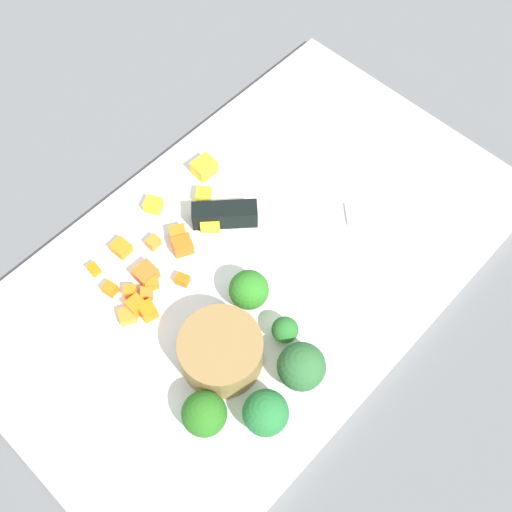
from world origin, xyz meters
The scene contains 27 objects.
ground_plane centered at (0.00, 0.00, 0.00)m, with size 4.00×4.00×0.00m, color slate.
cutting_board centered at (0.00, 0.00, 0.01)m, with size 0.54×0.32×0.01m, color white.
prep_bowl centered at (-0.09, -0.05, 0.03)m, with size 0.07×0.07×0.04m, color olive.
chef_knife centered at (0.06, 0.01, 0.02)m, with size 0.26×0.25×0.02m.
carrot_dice_0 centered at (-0.10, 0.05, 0.02)m, with size 0.01×0.01×0.01m, color orange.
carrot_dice_1 centered at (-0.06, 0.08, 0.02)m, with size 0.01×0.01×0.01m, color orange.
carrot_dice_2 centered at (-0.04, 0.06, 0.02)m, with size 0.02×0.02×0.02m, color orange.
carrot_dice_3 centered at (-0.04, 0.07, 0.02)m, with size 0.02×0.02×0.01m, color orange.
carrot_dice_4 centered at (-0.12, 0.10, 0.02)m, with size 0.01×0.01×0.01m, color orange.
carrot_dice_5 centered at (-0.12, 0.08, 0.02)m, with size 0.01×0.01×0.01m, color orange.
carrot_dice_6 centered at (-0.08, 0.10, 0.02)m, with size 0.02×0.02×0.01m, color orange.
carrot_dice_7 centered at (-0.06, 0.03, 0.02)m, with size 0.01×0.01×0.01m, color orange.
carrot_dice_8 centered at (-0.11, 0.04, 0.02)m, with size 0.02×0.01×0.02m, color orange.
carrot_dice_9 centered at (-0.08, 0.06, 0.02)m, with size 0.02×0.02×0.01m, color orange.
carrot_dice_10 centered at (-0.11, 0.03, 0.02)m, with size 0.01×0.01×0.02m, color orange.
carrot_dice_11 centered at (-0.13, 0.04, 0.02)m, with size 0.01×0.01×0.01m, color orange.
carrot_dice_12 centered at (-0.11, 0.06, 0.02)m, with size 0.01×0.01×0.01m, color orange.
carrot_dice_13 centered at (-0.09, 0.05, 0.02)m, with size 0.01×0.01×0.01m, color orange.
pepper_dice_0 centered at (-0.03, 0.12, 0.02)m, with size 0.02×0.01×0.01m, color yellow.
pepper_dice_1 centered at (0.04, 0.11, 0.02)m, with size 0.02×0.02×0.02m, color yellow.
pepper_dice_2 centered at (0.02, 0.09, 0.02)m, with size 0.01×0.02×0.01m, color yellow.
pepper_dice_3 centered at (0.00, 0.06, 0.02)m, with size 0.02×0.02×0.02m, color yellow.
broccoli_floret_0 centered at (-0.06, -0.11, 0.03)m, with size 0.04×0.04×0.04m.
broccoli_floret_1 centered at (-0.04, -0.07, 0.03)m, with size 0.02×0.02×0.03m.
broccoli_floret_2 centered at (-0.11, -0.11, 0.03)m, with size 0.04×0.04×0.04m.
broccoli_floret_3 centered at (-0.03, -0.02, 0.03)m, with size 0.04×0.04×0.04m.
broccoli_floret_4 centered at (-0.14, -0.08, 0.03)m, with size 0.04×0.04×0.04m.
Camera 1 is at (-0.21, -0.20, 0.55)m, focal length 44.08 mm.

